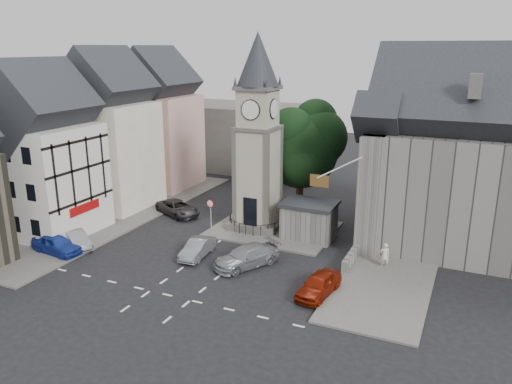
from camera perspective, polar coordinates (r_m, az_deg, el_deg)
The scene contains 23 objects.
ground at distance 36.70m, azimuth -4.99°, elevation -8.03°, with size 120.00×120.00×0.00m, color black.
pavement_west at distance 47.98m, azimuth -14.57°, elevation -2.48°, with size 6.00×30.00×0.14m, color #595651.
pavement_east at distance 40.22m, azimuth 16.08°, elevation -6.29°, with size 6.00×26.00×0.14m, color #595651.
central_island at distance 42.73m, azimuth 2.04°, elevation -4.27°, with size 10.00×8.00×0.16m, color #595651.
road_markings at distance 32.53m, azimuth -9.82°, elevation -11.58°, with size 20.00×8.00×0.01m, color silver.
clock_tower at distance 41.18m, azimuth 0.20°, elevation 6.57°, with size 4.86×4.86×16.25m.
stone_shelter at distance 40.71m, azimuth 6.09°, elevation -3.21°, with size 4.30×3.30×3.08m.
town_tree at distance 45.24m, azimuth 5.15°, elevation 5.91°, with size 7.20×7.20×10.80m.
warning_sign_post at distance 41.86m, azimuth -5.25°, elevation -1.95°, with size 0.70×0.19×2.85m.
terrace_pink at distance 55.97m, azimuth -11.06°, elevation 7.27°, with size 8.10×7.60×12.80m.
terrace_cream at distance 49.77m, azimuth -16.38°, elevation 5.81°, with size 8.10×7.60×12.80m.
terrace_tudor at distance 44.22m, azimuth -23.03°, elevation 3.38°, with size 8.10×7.60×12.00m.
backdrop_west at distance 64.77m, azimuth -2.23°, elevation 6.44°, with size 20.00×10.00×8.00m, color #4C4944.
east_building at distance 41.00m, azimuth 22.37°, elevation 2.64°, with size 14.40×11.40×12.60m.
east_boundary_wall at distance 42.34m, azimuth 12.80°, elevation -4.34°, with size 0.40×16.00×0.90m, color #5D5A55.
flagpole at distance 35.08m, azimuth 9.49°, elevation 2.75°, with size 3.68×0.10×2.74m.
car_west_blue at distance 40.66m, azimuth -21.83°, elevation -5.60°, with size 1.73×4.31×1.47m, color #1B3297.
car_west_silver at distance 41.37m, azimuth -19.79°, elevation -5.16°, with size 1.33×3.82×1.26m, color gray.
car_west_grey at distance 46.83m, azimuth -8.93°, elevation -1.82°, with size 2.26×4.90×1.36m, color #2A2A2C.
car_island_silver at distance 37.57m, azimuth -6.72°, elevation -6.41°, with size 1.37×3.94×1.30m, color gray.
car_island_east at distance 35.75m, azimuth -1.09°, elevation -7.37°, with size 2.05×5.05×1.47m, color #9899A0.
car_east_red at distance 32.07m, azimuth 7.18°, elevation -10.47°, with size 1.67×4.16×1.42m, color maroon.
pedestrian at distance 36.50m, azimuth 14.48°, elevation -7.05°, with size 0.69×0.45×1.88m, color beige.
Camera 1 is at (16.65, -29.02, 15.09)m, focal length 35.00 mm.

